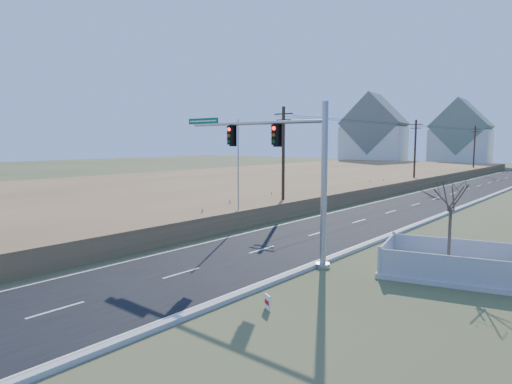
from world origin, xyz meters
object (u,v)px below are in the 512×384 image
(fence_enclosure, at_px, (449,269))
(open_sign, at_px, (267,302))
(flagpole, at_px, (238,185))
(traffic_signal_mast, at_px, (292,167))
(bare_tree, at_px, (451,194))

(fence_enclosure, distance_m, open_sign, 9.57)
(open_sign, bearing_deg, flagpole, 164.61)
(traffic_signal_mast, height_order, fence_enclosure, traffic_signal_mast)
(flagpole, bearing_deg, traffic_signal_mast, -31.95)
(traffic_signal_mast, relative_size, fence_enclosure, 1.49)
(open_sign, xyz_separation_m, bare_tree, (3.71, 8.94, 3.47))
(open_sign, height_order, flagpole, flagpole)
(open_sign, distance_m, bare_tree, 10.28)
(open_sign, bearing_deg, fence_enclosure, 95.77)
(traffic_signal_mast, relative_size, open_sign, 18.28)
(bare_tree, bearing_deg, open_sign, -112.51)
(traffic_signal_mast, bearing_deg, fence_enclosure, 21.72)
(flagpole, height_order, bare_tree, flagpole)
(traffic_signal_mast, height_order, open_sign, traffic_signal_mast)
(traffic_signal_mast, xyz_separation_m, open_sign, (3.27, -6.20, -4.56))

